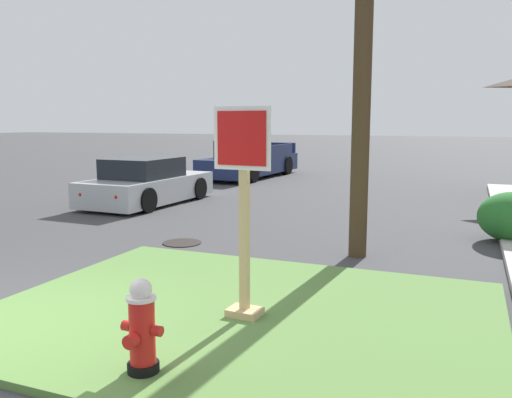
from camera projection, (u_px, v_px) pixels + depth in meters
grass_corner_patch at (240, 314)px, 5.98m from camera, size 5.63×4.45×0.08m
fire_hydrant at (142, 329)px, 4.46m from camera, size 0.38×0.34×0.82m
stop_sign at (244, 219)px, 5.66m from camera, size 0.66×0.30×2.28m
manhole_cover at (182, 243)px, 9.63m from camera, size 0.70×0.70×0.02m
parked_sedan_silver at (147, 184)px, 14.16m from camera, size 1.99×4.10×1.25m
pickup_truck_navy at (249, 162)px, 20.87m from camera, size 2.24×5.68×1.48m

